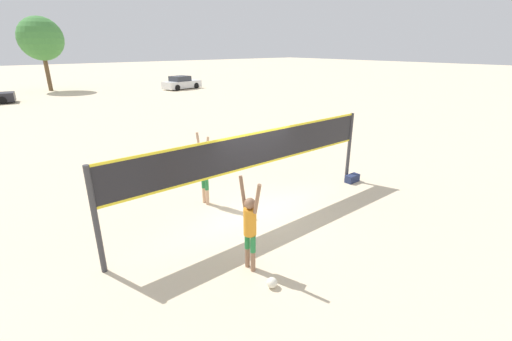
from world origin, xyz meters
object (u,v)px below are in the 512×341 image
player_spiker (250,224)px  gear_bag (352,178)px  player_blocker (204,168)px  tree_left_cluster (41,39)px  volleyball_net (256,156)px  parked_car_mid (181,83)px  volleyball (272,283)px

player_spiker → gear_bag: 6.40m
player_blocker → tree_left_cluster: size_ratio=0.30×
volleyball_net → parked_car_mid: (13.03, 29.37, -1.13)m
player_spiker → tree_left_cluster: 39.34m
player_blocker → volleyball: size_ratio=10.01×
gear_bag → volleyball_net: bearing=176.4°
parked_car_mid → volleyball_net: bearing=-124.2°
player_spiker → parked_car_mid: size_ratio=0.46×
volleyball_net → gear_bag: size_ratio=15.85×
volleyball → gear_bag: gear_bag is taller
tree_left_cluster → volleyball_net: bearing=-91.7°
parked_car_mid → player_blocker: bearing=-126.7°
volleyball → parked_car_mid: bearing=65.2°
player_blocker → gear_bag: (5.09, -1.82, -1.05)m
volleyball → player_blocker: bearing=76.2°
volleyball → tree_left_cluster: 40.24m
volleyball_net → gear_bag: (4.32, -0.27, -1.65)m
player_spiker → volleyball: bearing=176.2°
player_spiker → volleyball_net: bearing=-42.1°
volleyball_net → volleyball: size_ratio=39.18×
player_blocker → volleyball: 4.55m
gear_bag → parked_car_mid: (8.71, 29.64, 0.51)m
player_spiker → tree_left_cluster: bearing=-4.2°
player_spiker → player_blocker: size_ratio=0.95×
volleyball → volleyball_net: bearing=56.4°
volleyball → tree_left_cluster: tree_left_cluster is taller
player_spiker → volleyball: player_spiker is taller
tree_left_cluster → volleyball: bearing=-94.2°
player_blocker → tree_left_cluster: bearing=177.0°
gear_bag → tree_left_cluster: (-3.23, 37.31, 5.21)m
player_blocker → gear_bag: player_blocker is taller
player_blocker → gear_bag: 5.51m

